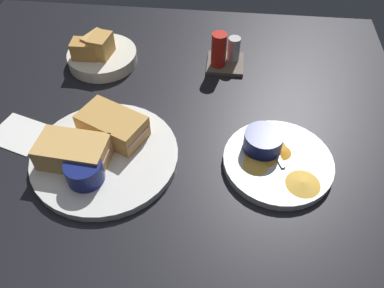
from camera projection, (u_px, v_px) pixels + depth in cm
name	position (u px, v px, depth cm)	size (l,w,h in cm)	color
ground_plane	(150.00, 152.00, 79.71)	(110.00, 110.00, 3.00)	black
plate_sandwich_main	(105.00, 156.00, 76.01)	(28.72, 28.72, 1.60)	silver
sandwich_half_near	(113.00, 125.00, 77.16)	(14.99, 12.34, 4.80)	tan
sandwich_half_far	(73.00, 152.00, 72.54)	(13.79, 8.64, 4.80)	tan
ramekin_dark_sauce	(84.00, 171.00, 69.72)	(6.86, 6.86, 4.22)	navy
spoon_by_dark_ramekin	(100.00, 155.00, 74.62)	(3.45, 9.95, 0.80)	silver
plate_chips_companion	(278.00, 162.00, 75.00)	(21.25, 21.25, 1.60)	silver
ramekin_light_gravy	(263.00, 141.00, 74.84)	(7.53, 7.53, 3.86)	#0C144C
spoon_by_gravy_ramekin	(269.00, 141.00, 77.10)	(5.08, 9.69, 0.80)	silver
plantain_chip_scatter	(276.00, 162.00, 73.58)	(16.53, 15.98, 0.60)	gold
bread_basket_rear	(100.00, 54.00, 95.49)	(17.06, 17.06, 8.16)	silver
condiment_caddy	(224.00, 54.00, 94.18)	(9.00, 9.00, 9.50)	brown
paper_napkin_folded	(19.00, 133.00, 80.92)	(11.00, 9.00, 0.40)	white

